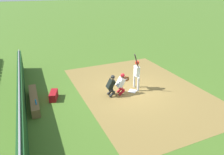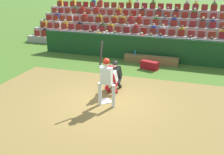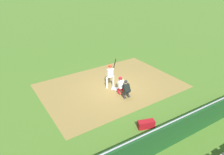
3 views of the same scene
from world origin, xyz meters
TOP-DOWN VIEW (x-y plane):
  - ground_plane at (0.00, 0.00)m, footprint 160.00×160.00m
  - infield_dirt_patch at (0.00, 0.50)m, footprint 10.25×7.32m
  - home_plate_marker at (0.00, 0.00)m, footprint 0.62×0.62m
  - batter_at_plate at (-0.18, 0.32)m, footprint 0.67×0.49m
  - catcher_crouching at (0.03, -0.74)m, footprint 0.46×0.71m
  - home_plate_umpire at (0.04, -1.37)m, footprint 0.47×0.49m
  - dugout_wall at (0.00, -6.04)m, footprint 12.91×0.24m
  - dugout_bench at (-0.65, -5.49)m, footprint 3.04×0.40m
  - water_bottle_on_bench at (0.27, -5.42)m, footprint 0.07×0.07m
  - equipment_duffel_bag at (-0.79, -4.46)m, footprint 0.98×0.61m
  - bleacher_stand at (0.02, -10.79)m, footprint 19.21×4.53m

SIDE VIEW (x-z plane):
  - ground_plane at x=0.00m, z-range 0.00..0.00m
  - infield_dirt_patch at x=0.00m, z-range 0.00..0.01m
  - home_plate_marker at x=0.00m, z-range 0.01..0.02m
  - equipment_duffel_bag at x=-0.79m, z-range 0.00..0.43m
  - dugout_bench at x=-0.65m, z-range 0.00..0.44m
  - water_bottle_on_bench at x=0.27m, z-range 0.44..0.71m
  - home_plate_umpire at x=0.04m, z-range 0.06..1.33m
  - dugout_wall at x=0.00m, z-range -0.03..1.43m
  - catcher_crouching at x=0.03m, z-range 0.07..1.35m
  - bleacher_stand at x=0.02m, z-range -0.65..2.54m
  - batter_at_plate at x=-0.18m, z-range -0.04..2.30m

